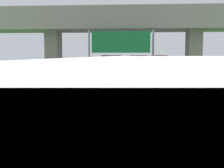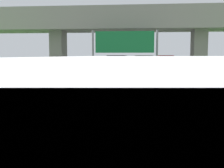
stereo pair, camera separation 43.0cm
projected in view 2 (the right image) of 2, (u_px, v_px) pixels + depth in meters
The scene contains 7 objects.
lane_centre_stripe at pixel (122, 98), 22.76m from camera, with size 0.20×93.90×0.01m, color white.
overpass_bridge at pixel (127, 28), 28.80m from camera, with size 40.00×4.80×8.17m.
overhead_highway_sign at pixel (125, 47), 24.90m from camera, with size 5.88×0.18×5.67m.
truck_red at pixel (164, 65), 45.60m from camera, with size 2.44×7.30×3.44m.
truck_black at pixel (118, 66), 39.35m from camera, with size 2.44×7.30×3.44m.
truck_silver at pixel (143, 66), 38.97m from camera, with size 2.44×7.30×3.44m.
car_orange at pixel (141, 71), 47.64m from camera, with size 1.86×4.10×1.72m.
Camera 2 is at (1.43, 4.45, 3.45)m, focal length 45.11 mm.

